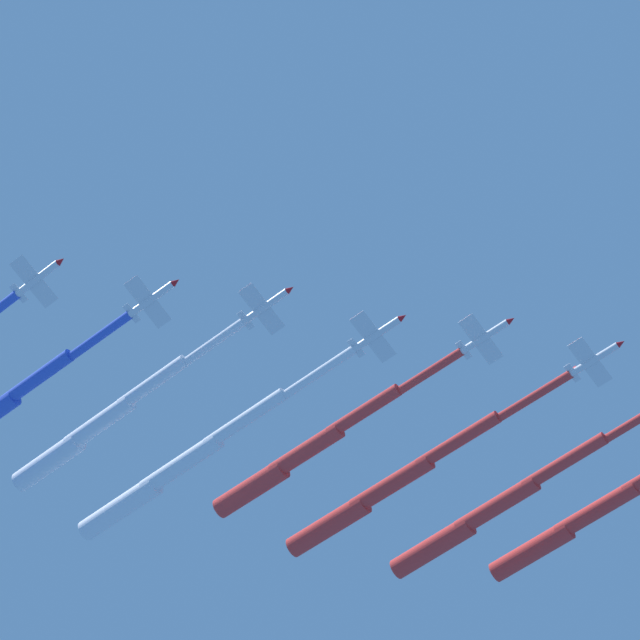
% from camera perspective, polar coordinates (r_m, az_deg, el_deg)
% --- Properties ---
extents(jet_lead, '(41.58, 54.05, 4.29)m').
position_cam_1_polar(jet_lead, '(239.71, 11.13, -7.64)').
color(jet_lead, silver).
extents(jet_port_inner, '(41.81, 54.22, 4.28)m').
position_cam_1_polar(jet_port_inner, '(233.50, 7.16, -7.54)').
color(jet_port_inner, silver).
extents(jet_starboard_inner, '(42.64, 53.70, 4.23)m').
position_cam_1_polar(jet_starboard_inner, '(230.98, 2.89, -6.73)').
color(jet_starboard_inner, silver).
extents(jet_port_mid, '(39.01, 48.85, 4.33)m').
position_cam_1_polar(jet_port_mid, '(228.86, -0.55, -5.36)').
color(jet_port_mid, silver).
extents(jet_starboard_mid, '(42.98, 54.34, 4.29)m').
position_cam_1_polar(jet_starboard_mid, '(226.92, -5.69, -5.92)').
color(jet_starboard_mid, silver).
extents(jet_port_outer, '(38.00, 48.36, 4.35)m').
position_cam_1_polar(jet_port_outer, '(227.49, -8.91, -4.18)').
color(jet_port_outer, silver).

